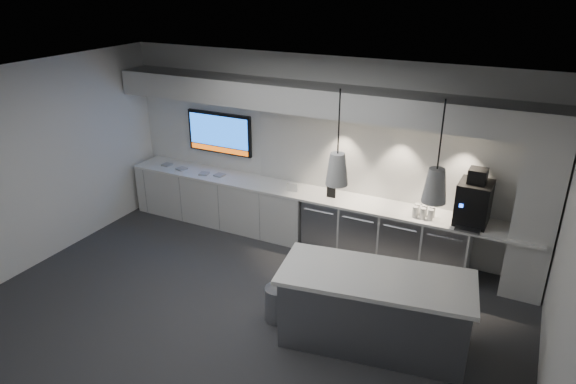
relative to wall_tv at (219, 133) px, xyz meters
The scene contains 28 objects.
floor 3.47m from the wall_tv, 52.18° to the right, with size 7.00×7.00×0.00m, color #2F3032.
ceiling 3.42m from the wall_tv, 52.18° to the right, with size 7.00×7.00×0.00m, color black.
wall_back 1.90m from the wall_tv, ahead, with size 7.00×7.00×0.00m, color white.
wall_front 5.30m from the wall_tv, 68.99° to the right, with size 7.00×7.00×0.00m, color white.
wall_left 2.92m from the wall_tv, 123.17° to the right, with size 7.00×7.00×0.00m, color white.
wall_right 5.93m from the wall_tv, 24.38° to the right, with size 7.00×7.00×0.00m, color white.
back_counter 2.04m from the wall_tv, ahead, with size 6.80×0.65×0.04m, color white.
left_base_cabinets 1.17m from the wall_tv, 61.19° to the right, with size 3.30×0.63×0.86m, color silver.
fridge_unit_a 2.45m from the wall_tv, ahead, with size 0.60×0.61×0.85m, color gray.
fridge_unit_b 3.01m from the wall_tv, ahead, with size 0.60×0.61×0.85m, color gray.
fridge_unit_c 3.60m from the wall_tv, ahead, with size 0.60×0.61×0.85m, color gray.
fridge_unit_d 4.21m from the wall_tv, ahead, with size 0.60×0.61×0.85m, color gray.
backsplash 3.10m from the wall_tv, ahead, with size 4.60×0.03×1.30m, color silver.
soffit 2.09m from the wall_tv, ahead, with size 6.90×0.60×0.40m, color silver.
column 5.11m from the wall_tv, ahead, with size 0.55×0.55×2.60m, color silver.
wall_tv is the anchor object (origin of this frame).
island 4.34m from the wall_tv, 32.01° to the right, with size 2.34×1.29×0.94m.
bin 3.56m from the wall_tv, 44.81° to the right, with size 0.33×0.33×0.47m, color gray.
coffee_machine 4.33m from the wall_tv, ahead, with size 0.45×0.62×0.80m.
sign_black 2.33m from the wall_tv, ahead, with size 0.14×0.02×0.18m, color black.
sign_white 1.73m from the wall_tv, 13.20° to the right, with size 0.18×0.02×0.14m, color white.
cup_cluster 3.74m from the wall_tv, ahead, with size 0.30×0.19×0.16m, color silver, non-canonical shape.
tray_a 1.21m from the wall_tv, 163.30° to the right, with size 0.16×0.16×0.03m, color #979797.
tray_b 0.96m from the wall_tv, 150.37° to the right, with size 0.16×0.16×0.03m, color #979797.
tray_c 0.75m from the wall_tv, 106.97° to the right, with size 0.16×0.16×0.03m, color #979797.
tray_d 0.74m from the wall_tv, 61.92° to the right, with size 0.16×0.16×0.03m, color #979797.
pendant_left 3.81m from the wall_tv, 36.28° to the right, with size 0.25×0.25×1.06m.
pendant_right 4.70m from the wall_tv, 28.57° to the right, with size 0.25×0.25×1.06m.
Camera 1 is at (2.99, -4.71, 4.12)m, focal length 32.00 mm.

